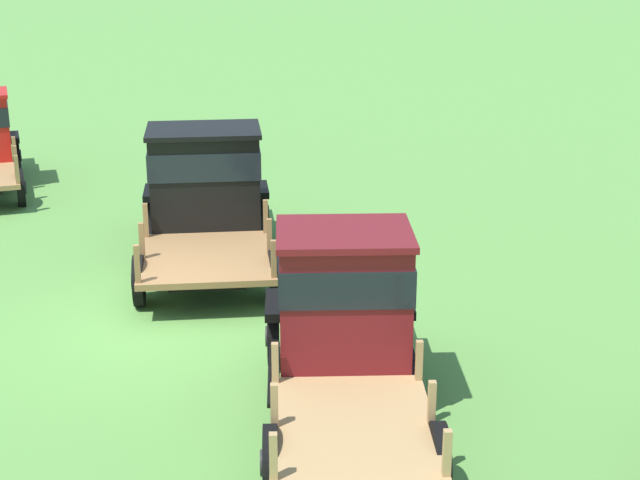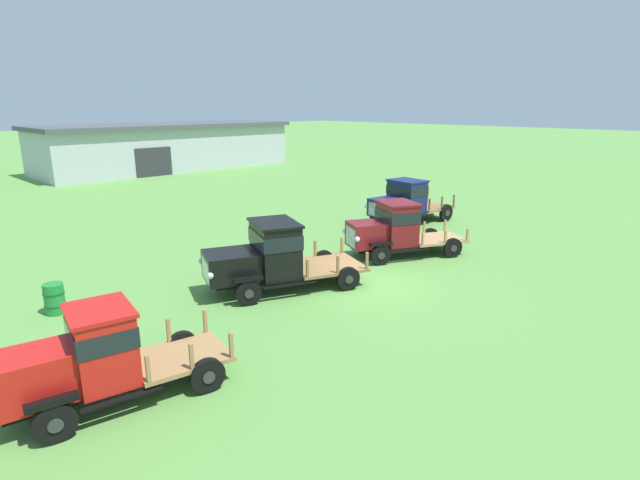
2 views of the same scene
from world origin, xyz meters
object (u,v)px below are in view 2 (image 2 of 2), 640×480
at_px(farm_shed, 168,146).
at_px(vintage_truck_second_in_line, 269,255).
at_px(vintage_truck_foreground_near, 91,358).
at_px(vintage_truck_far_side, 404,201).
at_px(oil_drum_beside_row, 54,299).
at_px(vintage_truck_midrow_center, 393,228).

relative_size(farm_shed, vintage_truck_second_in_line, 4.12).
bearing_deg(farm_shed, vintage_truck_foreground_near, -120.95).
bearing_deg(vintage_truck_foreground_near, vintage_truck_far_side, 15.94).
bearing_deg(vintage_truck_foreground_near, vintage_truck_second_in_line, 21.27).
bearing_deg(vintage_truck_foreground_near, oil_drum_beside_row, 79.40).
bearing_deg(vintage_truck_midrow_center, vintage_truck_far_side, 31.39).
xyz_separation_m(farm_shed, vintage_truck_foreground_near, (-20.32, -33.88, -1.03)).
height_order(vintage_truck_second_in_line, vintage_truck_far_side, vintage_truck_second_in_line).
bearing_deg(vintage_truck_midrow_center, vintage_truck_second_in_line, 173.82).
height_order(vintage_truck_second_in_line, vintage_truck_midrow_center, vintage_truck_second_in_line).
bearing_deg(vintage_truck_far_side, vintage_truck_foreground_near, -164.06).
xyz_separation_m(farm_shed, vintage_truck_far_side, (-2.81, -28.88, -0.92)).
bearing_deg(farm_shed, vintage_truck_second_in_line, -113.53).
relative_size(vintage_truck_midrow_center, vintage_truck_far_side, 0.98).
xyz_separation_m(vintage_truck_second_in_line, oil_drum_beside_row, (-5.66, 2.95, -0.73)).
relative_size(farm_shed, vintage_truck_midrow_center, 4.57).
bearing_deg(oil_drum_beside_row, vintage_truck_foreground_near, -100.60).
relative_size(vintage_truck_foreground_near, oil_drum_beside_row, 5.28).
distance_m(farm_shed, vintage_truck_foreground_near, 39.52).
bearing_deg(farm_shed, vintage_truck_midrow_center, -103.68).
bearing_deg(oil_drum_beside_row, vintage_truck_second_in_line, -27.50).
distance_m(vintage_truck_second_in_line, vintage_truck_midrow_center, 5.88).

